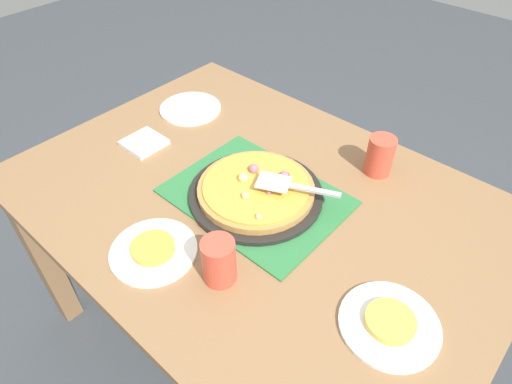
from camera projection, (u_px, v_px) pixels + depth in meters
name	position (u px, v px, depth m)	size (l,w,h in m)	color
ground_plane	(256.00, 333.00, 1.77)	(8.00, 8.00, 0.00)	#3D4247
dining_table	(256.00, 223.00, 1.33)	(1.40, 1.00, 0.75)	olive
placemat	(256.00, 196.00, 1.26)	(0.48, 0.36, 0.01)	#2D753D
pizza_pan	(256.00, 194.00, 1.25)	(0.38, 0.38, 0.01)	black
pizza	(256.00, 188.00, 1.24)	(0.33, 0.33, 0.05)	#B78442
plate_near_left	(154.00, 251.00, 1.10)	(0.22, 0.22, 0.01)	white
plate_far_right	(389.00, 324.00, 0.95)	(0.22, 0.22, 0.01)	white
plate_side	(190.00, 108.00, 1.59)	(0.22, 0.22, 0.01)	white
served_slice_left	(153.00, 248.00, 1.10)	(0.11, 0.11, 0.02)	gold
served_slice_right	(390.00, 321.00, 0.95)	(0.11, 0.11, 0.02)	#EAB747
cup_near	(380.00, 156.00, 1.30)	(0.08, 0.08, 0.12)	#E04C38
cup_far	(219.00, 261.00, 1.01)	(0.08, 0.08, 0.12)	#E04C38
pizza_server	(291.00, 185.00, 1.19)	(0.23, 0.14, 0.01)	silver
napkin_stack	(144.00, 143.00, 1.44)	(0.12, 0.12, 0.02)	white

